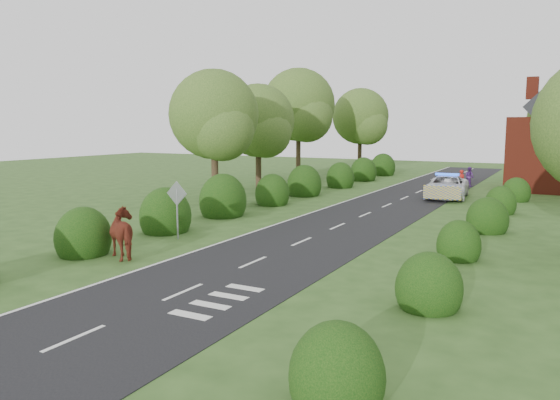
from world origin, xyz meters
The scene contains 14 objects.
ground centered at (0.00, 0.00, 0.00)m, with size 120.00×120.00×0.00m, color #2E4C1D.
road centered at (0.00, 15.00, 0.01)m, with size 6.00×70.00×0.02m, color black.
road_markings centered at (-1.60, 12.93, 0.03)m, with size 4.96×70.00×0.01m.
hedgerow_left centered at (-6.51, 11.69, 0.75)m, with size 2.75×50.41×3.00m.
hedgerow_right centered at (6.60, 11.21, 0.55)m, with size 2.10×45.78×2.10m.
tree_left_a centered at (-9.75, 11.86, 5.34)m, with size 5.74×5.60×8.38m.
tree_left_b centered at (-11.25, 19.86, 5.04)m, with size 5.74×5.60×8.07m.
tree_left_c centered at (-12.70, 29.83, 6.53)m, with size 6.97×6.80×10.22m.
tree_left_d centered at (-10.23, 39.85, 5.64)m, with size 6.15×6.00×8.89m.
road_sign centered at (-5.00, 2.00, 1.65)m, with size 1.06×0.08×2.53m.
cow centered at (-4.55, -1.53, 0.78)m, with size 1.16×2.19×1.55m, color #612214.
police_van centered at (2.50, 21.31, 0.77)m, with size 3.10×5.83×1.69m.
pedestrian_red centered at (2.60, 26.07, 0.80)m, with size 0.58×0.38×1.59m, color #B41C18.
pedestrian_purple centered at (2.65, 29.49, 0.80)m, with size 0.78×0.61×1.60m, color #512975.
Camera 1 is at (9.86, -16.36, 4.88)m, focal length 35.00 mm.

